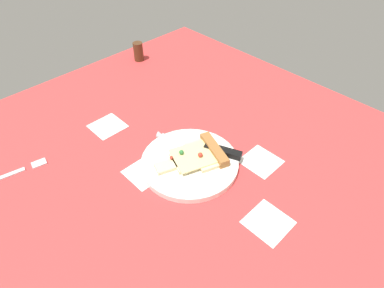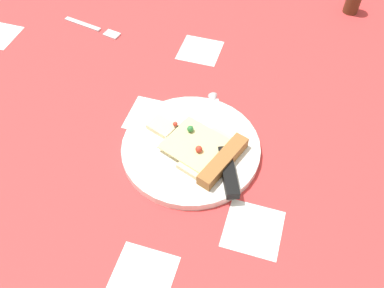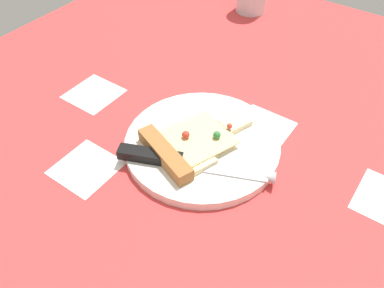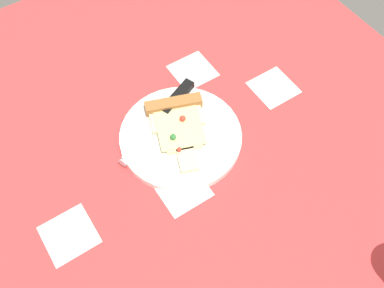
# 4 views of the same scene
# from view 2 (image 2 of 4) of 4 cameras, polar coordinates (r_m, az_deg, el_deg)

# --- Properties ---
(ground_plane) EXTENTS (1.21, 1.21, 0.03)m
(ground_plane) POSITION_cam_2_polar(r_m,az_deg,el_deg) (0.81, -0.75, 0.61)
(ground_plane) COLOR #D13838
(ground_plane) RESTS_ON ground
(plate) EXTENTS (0.25, 0.25, 0.02)m
(plate) POSITION_cam_2_polar(r_m,az_deg,el_deg) (0.77, -0.15, -0.58)
(plate) COLOR white
(plate) RESTS_ON ground_plane
(pizza_slice) EXTENTS (0.19, 0.14, 0.03)m
(pizza_slice) POSITION_cam_2_polar(r_m,az_deg,el_deg) (0.75, 1.44, -0.78)
(pizza_slice) COLOR beige
(pizza_slice) RESTS_ON plate
(knife) EXTENTS (0.11, 0.23, 0.02)m
(knife) POSITION_cam_2_polar(r_m,az_deg,el_deg) (0.75, 4.34, -1.01)
(knife) COLOR silver
(knife) RESTS_ON plate
(fork) EXTENTS (0.15, 0.05, 0.01)m
(fork) POSITION_cam_2_polar(r_m,az_deg,el_deg) (1.07, -12.96, 15.00)
(fork) COLOR silver
(fork) RESTS_ON ground_plane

